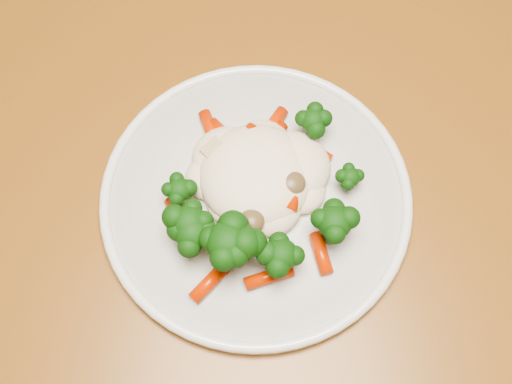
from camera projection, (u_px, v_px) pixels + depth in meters
dining_table at (340, 285)px, 0.67m from camera, size 1.35×1.15×0.75m
plate at (256, 198)px, 0.59m from camera, size 0.28×0.28×0.01m
meal at (251, 201)px, 0.56m from camera, size 0.18×0.19×0.05m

